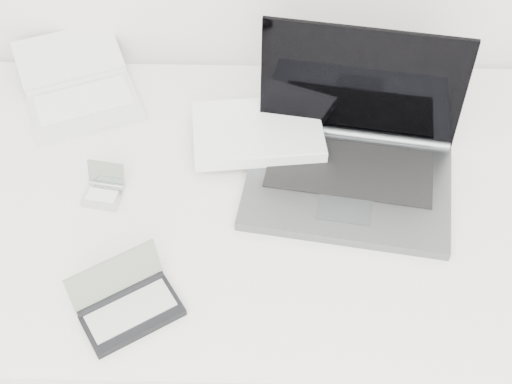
{
  "coord_description": "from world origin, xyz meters",
  "views": [
    {
      "loc": [
        -0.01,
        0.64,
        1.83
      ],
      "look_at": [
        -0.03,
        1.51,
        0.79
      ],
      "focal_mm": 50.0,
      "sensor_mm": 36.0,
      "label": 1
    }
  ],
  "objects_px": {
    "desk": "(271,211)",
    "palmtop_charcoal": "(127,305)",
    "laptop_large": "(325,149)",
    "netbook_open_white": "(80,92)"
  },
  "relations": [
    {
      "from": "laptop_large",
      "to": "palmtop_charcoal",
      "type": "distance_m",
      "value": 0.51
    },
    {
      "from": "netbook_open_white",
      "to": "palmtop_charcoal",
      "type": "bearing_deg",
      "value": -94.32
    },
    {
      "from": "palmtop_charcoal",
      "to": "laptop_large",
      "type": "bearing_deg",
      "value": 12.26
    },
    {
      "from": "netbook_open_white",
      "to": "palmtop_charcoal",
      "type": "relative_size",
      "value": 1.82
    },
    {
      "from": "desk",
      "to": "netbook_open_white",
      "type": "bearing_deg",
      "value": 146.96
    },
    {
      "from": "laptop_large",
      "to": "netbook_open_white",
      "type": "bearing_deg",
      "value": 169.34
    },
    {
      "from": "laptop_large",
      "to": "netbook_open_white",
      "type": "xyz_separation_m",
      "value": [
        -0.54,
        0.19,
        -0.03
      ]
    },
    {
      "from": "desk",
      "to": "laptop_large",
      "type": "bearing_deg",
      "value": 39.25
    },
    {
      "from": "desk",
      "to": "palmtop_charcoal",
      "type": "relative_size",
      "value": 7.84
    },
    {
      "from": "palmtop_charcoal",
      "to": "netbook_open_white",
      "type": "bearing_deg",
      "value": 75.87
    }
  ]
}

